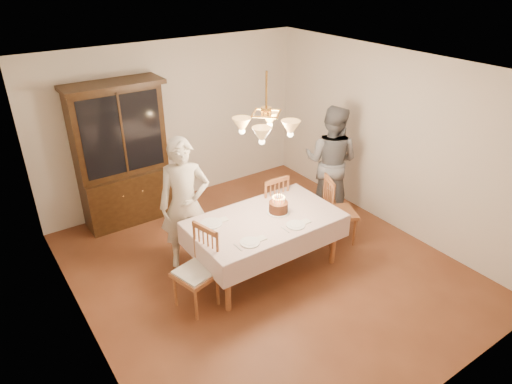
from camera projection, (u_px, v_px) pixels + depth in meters
ground at (265, 267)px, 6.08m from camera, size 5.00×5.00×0.00m
room_shell at (266, 158)px, 5.35m from camera, size 5.00×5.00×5.00m
dining_table at (265, 224)px, 5.76m from camera, size 1.90×1.10×0.76m
china_hutch at (122, 157)px, 6.74m from camera, size 1.38×0.54×2.16m
chair_far_side at (269, 209)px, 6.58m from camera, size 0.44×0.42×1.00m
chair_left_end at (196, 274)px, 5.23m from camera, size 0.52×0.53×1.00m
chair_right_end at (339, 213)px, 6.48m from camera, size 0.57×0.57×1.00m
elderly_woman at (185, 204)px, 5.78m from camera, size 0.77×0.65×1.78m
adult_in_grey at (331, 161)px, 7.02m from camera, size 1.00×1.07×1.76m
birthday_cake at (278, 207)px, 5.83m from camera, size 0.30×0.30×0.23m
place_setting_near_left at (251, 242)px, 5.25m from camera, size 0.38×0.24×0.02m
place_setting_near_right at (297, 225)px, 5.58m from camera, size 0.38×0.24×0.02m
place_setting_far_left at (212, 223)px, 5.62m from camera, size 0.42×0.27×0.02m
chandelier at (266, 126)px, 5.16m from camera, size 0.62×0.62×0.73m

